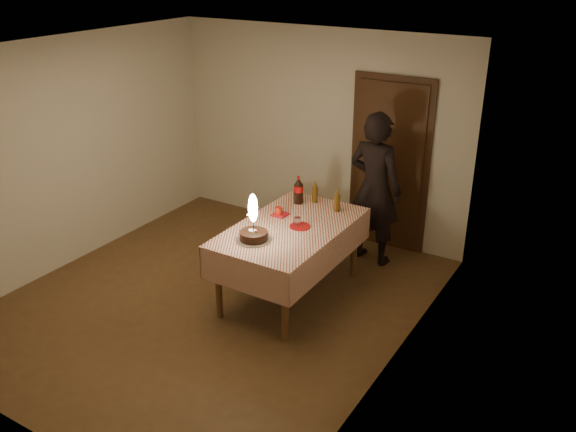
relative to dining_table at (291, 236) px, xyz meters
The scene contains 12 objects.
ground 1.09m from the dining_table, 139.43° to the right, with size 4.00×4.50×0.01m, color brown.
room_shell 1.21m from the dining_table, 142.09° to the right, with size 4.04×4.54×2.62m.
dining_table is the anchor object (origin of this frame).
birthday_cake 0.53m from the dining_table, 107.17° to the right, with size 0.35×0.35×0.48m.
red_plate 0.15m from the dining_table, 22.00° to the left, with size 0.22×0.22×0.01m, color #A90B0D.
red_cup 0.33m from the dining_table, 147.15° to the left, with size 0.08×0.08×0.10m, color red.
clear_cup 0.17m from the dining_table, 46.12° to the left, with size 0.07×0.07×0.09m, color silver.
napkin_stack 0.32m from the dining_table, 143.18° to the left, with size 0.15×0.15×0.02m, color #AF1421.
cola_bottle 0.68m from the dining_table, 113.11° to the left, with size 0.10×0.10×0.32m.
amber_bottle_left 0.74m from the dining_table, 98.30° to the left, with size 0.06×0.06×0.25m.
amber_bottle_right 0.68m from the dining_table, 69.39° to the left, with size 0.06×0.06×0.25m.
photographer 1.30m from the dining_table, 72.32° to the left, with size 0.70×0.50×1.81m.
Camera 1 is at (3.57, -4.33, 3.44)m, focal length 38.00 mm.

